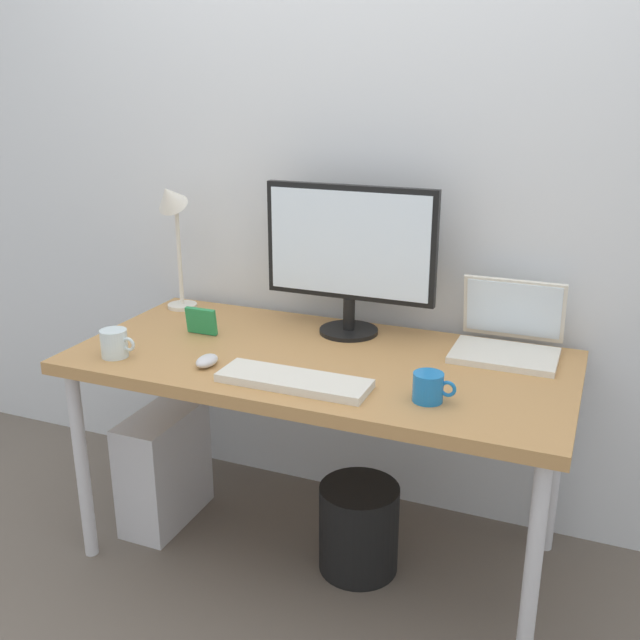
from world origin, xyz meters
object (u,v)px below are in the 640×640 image
Objects in this scene: wastebasket at (359,528)px; monitor at (350,251)px; coffee_mug at (429,387)px; laptop at (508,335)px; computer_tower at (164,467)px; desk at (320,373)px; desk_lamp at (172,217)px; keyboard at (294,381)px; mouse at (207,361)px; glass_cup at (115,343)px; photo_frame at (201,321)px.

monitor is at bearing 117.86° from wastebasket.
coffee_mug is at bearing -48.12° from monitor.
computer_tower is (-1.13, -0.29, -0.56)m from laptop.
coffee_mug is at bearing -26.14° from desk.
desk is at bearing -19.53° from desk_lamp.
desk is 4.85× the size of laptop.
keyboard is 1.47× the size of wastebasket.
desk_lamp is at bearing 131.36° from mouse.
wastebasket is at bearing -18.21° from desk_lamp.
mouse reaches higher than wastebasket.
wastebasket is at bearing -143.15° from laptop.
coffee_mug is (0.38, 0.04, 0.03)m from keyboard.
monitor reaches higher than keyboard.
photo_frame is at bearing 63.29° from glass_cup.
photo_frame reaches higher than desk.
keyboard is 1.05× the size of computer_tower.
desk is 0.75m from computer_tower.
laptop is at bearing 25.62° from desk.
photo_frame is (-0.98, -0.22, -0.01)m from laptop.
monitor reaches higher than wastebasket.
computer_tower is (-0.01, 0.21, -0.55)m from glass_cup.
laptop is 1.23m from glass_cup.
monitor is 0.60m from mouse.
coffee_mug reaches higher than keyboard.
keyboard is 4.89× the size of mouse.
computer_tower is at bearing -176.98° from desk.
laptop is (0.53, 0.02, -0.23)m from monitor.
monitor is 1.19× the size of desk_lamp.
monitor is 1.95× the size of wastebasket.
laptop reaches higher than mouse.
photo_frame is at bearing 24.65° from computer_tower.
mouse is 0.68m from coffee_mug.
desk is at bearing -154.38° from laptop.
mouse is at bearing 7.60° from glass_cup.
monitor is 0.58m from laptop.
computer_tower is 1.40× the size of wastebasket.
mouse is (-0.29, -0.44, -0.27)m from monitor.
mouse is at bearing -48.64° from desk_lamp.
monitor is 1.83× the size of laptop.
computer_tower is (-0.15, -0.07, -0.55)m from photo_frame.
laptop is at bearing 14.30° from computer_tower.
photo_frame is (-0.16, 0.24, 0.03)m from mouse.
glass_cup is (0.09, -0.48, -0.31)m from desk_lamp.
coffee_mug is at bearing -15.25° from photo_frame.
glass_cup is (-0.59, -0.24, 0.10)m from desk.
monitor is at bearing 90.95° from keyboard.
glass_cup is at bearing -88.37° from computer_tower.
coffee_mug is (0.39, -0.19, 0.10)m from desk.
laptop is 0.65× the size of desk_lamp.
computer_tower is (-0.60, -0.27, -0.79)m from monitor.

